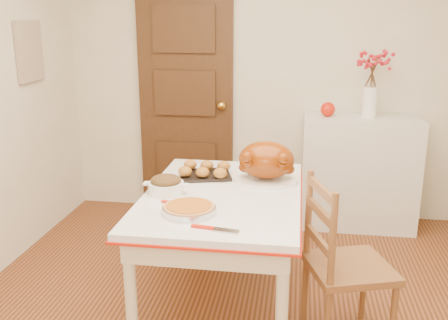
% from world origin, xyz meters
% --- Properties ---
extents(wall_back, '(3.50, 0.00, 2.50)m').
position_xyz_m(wall_back, '(0.00, 2.00, 1.25)').
color(wall_back, beige).
rests_on(wall_back, ground).
extents(door_back, '(0.85, 0.06, 2.06)m').
position_xyz_m(door_back, '(-0.70, 1.97, 1.03)').
color(door_back, '#36200C').
rests_on(door_back, ground).
extents(photo_board, '(0.03, 0.35, 0.45)m').
position_xyz_m(photo_board, '(-1.73, 1.20, 1.50)').
color(photo_board, '#B8B398').
rests_on(photo_board, ground).
extents(sideboard, '(0.95, 0.42, 0.95)m').
position_xyz_m(sideboard, '(0.83, 1.78, 0.48)').
color(sideboard, silver).
rests_on(sideboard, floor).
extents(kitchen_table, '(0.90, 1.32, 0.79)m').
position_xyz_m(kitchen_table, '(-0.10, 0.25, 0.39)').
color(kitchen_table, silver).
rests_on(kitchen_table, floor).
extents(chair_oak, '(0.53, 0.53, 0.96)m').
position_xyz_m(chair_oak, '(0.61, 0.09, 0.48)').
color(chair_oak, brown).
rests_on(chair_oak, floor).
extents(berry_vase, '(0.27, 0.27, 0.53)m').
position_xyz_m(berry_vase, '(0.88, 1.78, 1.22)').
color(berry_vase, white).
rests_on(berry_vase, sideboard).
extents(apple, '(0.12, 0.12, 0.12)m').
position_xyz_m(apple, '(0.54, 1.78, 1.01)').
color(apple, red).
rests_on(apple, sideboard).
extents(turkey_platter, '(0.48, 0.43, 0.25)m').
position_xyz_m(turkey_platter, '(0.13, 0.48, 0.91)').
color(turkey_platter, '#762D06').
rests_on(turkey_platter, kitchen_table).
extents(pumpkin_pie, '(0.29, 0.29, 0.06)m').
position_xyz_m(pumpkin_pie, '(-0.23, -0.08, 0.82)').
color(pumpkin_pie, '#B2601A').
rests_on(pumpkin_pie, kitchen_table).
extents(stuffing_dish, '(0.31, 0.28, 0.10)m').
position_xyz_m(stuffing_dish, '(-0.42, 0.20, 0.84)').
color(stuffing_dish, brown).
rests_on(stuffing_dish, kitchen_table).
extents(rolls_tray, '(0.37, 0.32, 0.08)m').
position_xyz_m(rolls_tray, '(-0.26, 0.53, 0.83)').
color(rolls_tray, '#AF6527').
rests_on(rolls_tray, kitchen_table).
extents(pie_server, '(0.24, 0.10, 0.01)m').
position_xyz_m(pie_server, '(-0.06, -0.27, 0.79)').
color(pie_server, silver).
rests_on(pie_server, kitchen_table).
extents(carving_knife, '(0.28, 0.13, 0.01)m').
position_xyz_m(carving_knife, '(-0.27, 0.02, 0.79)').
color(carving_knife, silver).
rests_on(carving_knife, kitchen_table).
extents(drinking_glass, '(0.07, 0.07, 0.10)m').
position_xyz_m(drinking_glass, '(-0.02, 0.78, 0.84)').
color(drinking_glass, white).
rests_on(drinking_glass, kitchen_table).
extents(shaker_pair, '(0.10, 0.05, 0.10)m').
position_xyz_m(shaker_pair, '(0.17, 0.70, 0.84)').
color(shaker_pair, white).
rests_on(shaker_pair, kitchen_table).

